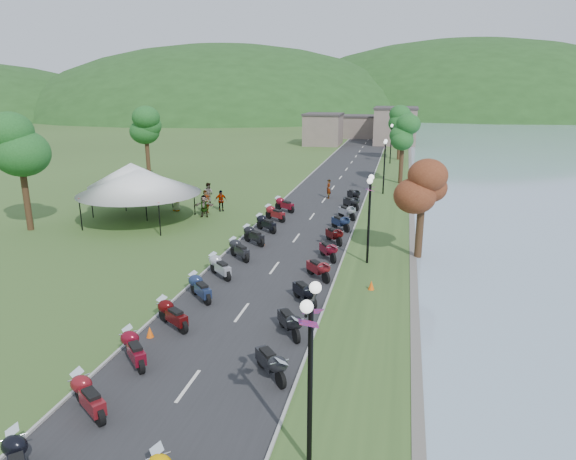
# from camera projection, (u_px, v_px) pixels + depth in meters

# --- Properties ---
(road) EXTENTS (7.00, 120.00, 0.02)m
(road) POSITION_uv_depth(u_px,v_px,m) (333.00, 188.00, 51.24)
(road) COLOR #29292C
(road) RESTS_ON ground
(hills_backdrop) EXTENTS (360.00, 120.00, 76.00)m
(hills_backdrop) POSITION_uv_depth(u_px,v_px,m) (389.00, 111.00, 201.45)
(hills_backdrop) COLOR #285621
(hills_backdrop) RESTS_ON ground
(far_building) EXTENTS (18.00, 16.00, 5.00)m
(far_building) POSITION_uv_depth(u_px,v_px,m) (356.00, 127.00, 93.23)
(far_building) COLOR gray
(far_building) RESTS_ON ground
(moto_row_left) EXTENTS (2.60, 38.70, 1.10)m
(moto_row_left) POSITION_uv_depth(u_px,v_px,m) (200.00, 289.00, 24.37)
(moto_row_left) COLOR #331411
(moto_row_left) RESTS_ON ground
(moto_row_right) EXTENTS (2.60, 31.65, 1.10)m
(moto_row_right) POSITION_uv_depth(u_px,v_px,m) (331.00, 242.00, 31.59)
(moto_row_right) COLOR #331411
(moto_row_right) RESTS_ON ground
(streetlamp_near) EXTENTS (1.40, 1.40, 5.00)m
(streetlamp_near) POSITION_uv_depth(u_px,v_px,m) (310.00, 383.00, 13.16)
(streetlamp_near) COLOR black
(streetlamp_near) RESTS_ON ground
(vendor_tent_main) EXTENTS (6.00, 6.00, 4.00)m
(vendor_tent_main) POSITION_uv_depth(u_px,v_px,m) (140.00, 196.00, 37.84)
(vendor_tent_main) COLOR white
(vendor_tent_main) RESTS_ON ground
(vendor_tent_side) EXTENTS (4.55, 4.55, 4.00)m
(vendor_tent_side) POSITION_uv_depth(u_px,v_px,m) (133.00, 188.00, 40.80)
(vendor_tent_side) COLOR white
(vendor_tent_side) RESTS_ON ground
(tree_park_left) EXTENTS (3.53, 3.53, 9.81)m
(tree_park_left) POSITION_uv_depth(u_px,v_px,m) (21.00, 161.00, 35.03)
(tree_park_left) COLOR #256B28
(tree_park_left) RESTS_ON ground
(tree_lakeside) EXTENTS (2.41, 2.41, 6.69)m
(tree_lakeside) POSITION_uv_depth(u_px,v_px,m) (422.00, 202.00, 29.69)
(tree_lakeside) COLOR #256B28
(tree_lakeside) RESTS_ON ground
(pedestrian_a) EXTENTS (0.82, 0.83, 1.85)m
(pedestrian_a) POSITION_uv_depth(u_px,v_px,m) (206.00, 213.00, 41.13)
(pedestrian_a) COLOR slate
(pedestrian_a) RESTS_ON ground
(pedestrian_b) EXTENTS (1.02, 0.71, 1.90)m
(pedestrian_b) POSITION_uv_depth(u_px,v_px,m) (209.00, 204.00, 44.07)
(pedestrian_b) COLOR slate
(pedestrian_b) RESTS_ON ground
(pedestrian_c) EXTENTS (0.78, 1.20, 1.73)m
(pedestrian_c) POSITION_uv_depth(u_px,v_px,m) (162.00, 203.00, 44.47)
(pedestrian_c) COLOR slate
(pedestrian_c) RESTS_ON ground
(traffic_cone_near) EXTENTS (0.31, 0.31, 0.48)m
(traffic_cone_near) POSITION_uv_depth(u_px,v_px,m) (150.00, 332.00, 20.76)
(traffic_cone_near) COLOR #F2590C
(traffic_cone_near) RESTS_ON ground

